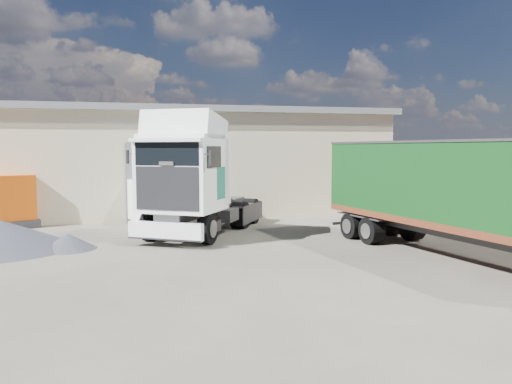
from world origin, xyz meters
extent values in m
plane|color=#2A2822|center=(0.00, 0.00, 0.00)|extent=(120.00, 120.00, 0.00)
cube|color=#B5AB8B|center=(-6.00, 16.00, 2.50)|extent=(30.00, 12.00, 5.00)
cube|color=#5A5C5F|center=(-6.00, 16.00, 5.15)|extent=(30.60, 12.60, 0.30)
cube|color=#5A5C5F|center=(-2.00, 9.98, 1.80)|extent=(4.00, 0.08, 3.60)
cube|color=#5A5C5F|center=(-6.00, 16.00, 5.35)|extent=(30.60, 0.40, 0.15)
cube|color=brown|center=(11.50, 6.00, 1.25)|extent=(0.35, 26.00, 2.50)
cylinder|color=black|center=(-2.07, 4.73, 0.56)|extent=(2.79, 2.25, 1.11)
cylinder|color=black|center=(-0.23, 7.90, 0.56)|extent=(2.83, 2.28, 1.11)
cylinder|color=black|center=(0.51, 9.17, 0.56)|extent=(2.83, 2.28, 1.11)
cube|color=#2D2D30|center=(-0.81, 6.91, 0.94)|extent=(4.29, 6.45, 0.31)
cube|color=white|center=(-2.57, 3.87, 0.58)|extent=(2.44, 1.57, 0.58)
cube|color=white|center=(-1.89, 5.05, 2.38)|extent=(3.48, 3.40, 2.57)
cube|color=black|center=(-2.49, 4.01, 1.99)|extent=(2.02, 1.21, 1.47)
cube|color=black|center=(-2.48, 4.03, 3.14)|extent=(2.06, 1.23, 0.79)
cube|color=white|center=(-1.78, 5.23, 4.03)|extent=(3.27, 3.06, 1.29)
cube|color=#0E6351|center=(-2.81, 6.07, 2.10)|extent=(0.41, 0.69, 1.15)
cube|color=#0E6351|center=(-0.54, 4.75, 2.10)|extent=(0.41, 0.69, 1.15)
cylinder|color=#2D2D30|center=(-0.12, 8.08, 1.16)|extent=(1.58, 1.58, 0.13)
cylinder|color=black|center=(5.25, 3.70, 0.47)|extent=(2.40, 1.34, 0.94)
cube|color=#2D2D30|center=(5.90, 0.15, 0.80)|extent=(2.62, 10.65, 0.31)
cube|color=#582C14|center=(5.90, 0.15, 1.10)|extent=(4.11, 10.92, 0.21)
cube|color=black|center=(5.90, 0.15, 2.36)|extent=(4.11, 10.92, 2.32)
cube|color=#2D2D30|center=(5.90, 0.15, 3.54)|extent=(4.17, 10.98, 0.07)
cylinder|color=black|center=(-2.26, 8.05, 0.34)|extent=(2.09, 1.28, 0.68)
cylinder|color=black|center=(-3.31, 11.17, 0.34)|extent=(2.09, 1.28, 0.68)
cube|color=white|center=(-2.78, 9.61, 1.08)|extent=(3.37, 5.11, 1.75)
cube|color=white|center=(-2.16, 7.76, 1.03)|extent=(2.10, 1.49, 1.13)
cube|color=black|center=(-2.23, 7.95, 1.60)|extent=(1.73, 0.65, 0.62)
cone|color=#20222B|center=(-5.73, 4.40, 0.26)|extent=(2.46, 2.46, 0.52)
camera|label=1|loc=(-3.35, -12.86, 3.33)|focal=35.00mm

